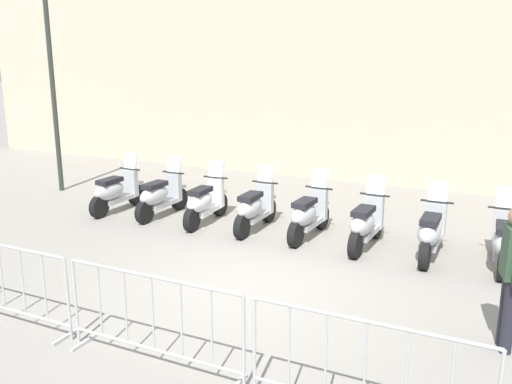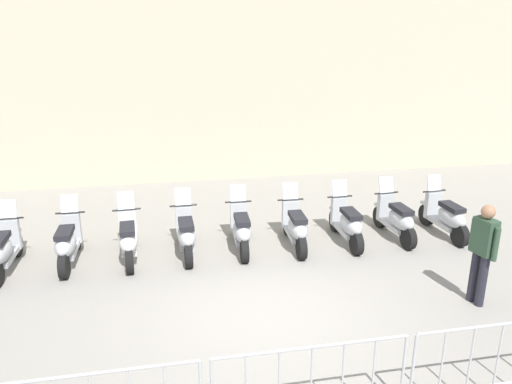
% 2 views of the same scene
% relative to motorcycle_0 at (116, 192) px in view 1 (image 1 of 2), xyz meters
% --- Properties ---
extents(ground_plane, '(120.00, 120.00, 0.00)m').
position_rel_motorcycle_0_xyz_m(ground_plane, '(4.15, -2.94, -0.45)').
color(ground_plane, gray).
extents(motorcycle_0, '(0.62, 1.72, 1.24)m').
position_rel_motorcycle_0_xyz_m(motorcycle_0, '(0.00, 0.00, 0.00)').
color(motorcycle_0, black).
rests_on(motorcycle_0, ground).
extents(motorcycle_1, '(0.62, 1.72, 1.24)m').
position_rel_motorcycle_0_xyz_m(motorcycle_1, '(1.12, -0.04, 0.00)').
color(motorcycle_1, black).
rests_on(motorcycle_1, ground).
extents(motorcycle_2, '(0.56, 1.73, 1.24)m').
position_rel_motorcycle_0_xyz_m(motorcycle_2, '(2.24, -0.21, 0.00)').
color(motorcycle_2, black).
rests_on(motorcycle_2, ground).
extents(motorcycle_3, '(0.59, 1.72, 1.24)m').
position_rel_motorcycle_0_xyz_m(motorcycle_3, '(3.35, -0.32, 0.00)').
color(motorcycle_3, black).
rests_on(motorcycle_3, ground).
extents(motorcycle_4, '(0.65, 1.72, 1.24)m').
position_rel_motorcycle_0_xyz_m(motorcycle_4, '(4.46, -0.44, 0.00)').
color(motorcycle_4, black).
rests_on(motorcycle_4, ground).
extents(motorcycle_5, '(0.64, 1.72, 1.24)m').
position_rel_motorcycle_0_xyz_m(motorcycle_5, '(5.56, -0.66, 0.00)').
color(motorcycle_5, black).
rests_on(motorcycle_5, ground).
extents(motorcycle_6, '(0.59, 1.72, 1.24)m').
position_rel_motorcycle_0_xyz_m(motorcycle_6, '(6.67, -0.81, 0.00)').
color(motorcycle_6, black).
rests_on(motorcycle_6, ground).
extents(motorcycle_7, '(0.56, 1.73, 1.24)m').
position_rel_motorcycle_0_xyz_m(motorcycle_7, '(7.79, -0.91, 0.00)').
color(motorcycle_7, black).
rests_on(motorcycle_7, ground).
extents(barrier_segment_0, '(2.25, 0.70, 1.07)m').
position_rel_motorcycle_0_xyz_m(barrier_segment_0, '(1.53, -4.95, 0.07)').
color(barrier_segment_0, '#B2B5B7').
rests_on(barrier_segment_0, ground).
extents(barrier_segment_1, '(2.25, 0.70, 1.07)m').
position_rel_motorcycle_0_xyz_m(barrier_segment_1, '(3.86, -5.24, 0.07)').
color(barrier_segment_1, '#B2B5B7').
rests_on(barrier_segment_1, ground).
extents(barrier_segment_2, '(2.25, 0.70, 1.07)m').
position_rel_motorcycle_0_xyz_m(barrier_segment_2, '(6.19, -5.54, 0.07)').
color(barrier_segment_2, '#B2B5B7').
rests_on(barrier_segment_2, ground).
extents(street_lamp, '(0.36, 0.36, 5.37)m').
position_rel_motorcycle_0_xyz_m(street_lamp, '(-2.48, 1.30, 2.82)').
color(street_lamp, '#2D332D').
rests_on(street_lamp, ground).
extents(officer_near_row_end, '(0.25, 0.55, 1.73)m').
position_rel_motorcycle_0_xyz_m(officer_near_row_end, '(7.57, -3.63, 0.53)').
color(officer_near_row_end, '#23232D').
rests_on(officer_near_row_end, ground).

